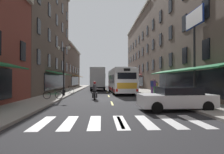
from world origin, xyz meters
TOP-DOWN VIEW (x-y plane):
  - ground_plane at (0.00, 0.00)m, footprint 34.80×80.00m
  - lane_centre_dashes at (0.00, -0.25)m, footprint 0.14×73.90m
  - crosswalk_near at (0.00, -10.00)m, footprint 7.10×2.80m
  - sidewalk_left at (-5.90, 0.00)m, footprint 3.00×80.00m
  - sidewalk_right at (5.90, 0.00)m, footprint 3.00×80.00m
  - storefront_row_right at (11.38, 1.25)m, footprint 9.44×79.90m
  - billboard_sign at (7.05, -2.58)m, footprint 0.40×2.97m
  - transit_bus at (1.76, 7.54)m, footprint 2.88×11.16m
  - box_truck at (-1.41, 14.73)m, footprint 2.49×7.46m
  - sedan_near at (3.62, -7.13)m, footprint 4.37×2.14m
  - sedan_mid at (-1.22, 23.55)m, footprint 1.98×4.51m
  - motorcycle_rider at (-1.44, -0.48)m, footprint 0.62×2.07m
  - bicycle_near at (-4.99, 5.41)m, footprint 1.70×0.48m
  - bicycle_mid at (-5.05, -1.27)m, footprint 1.71×0.48m
  - pedestrian_near at (6.30, 6.15)m, footprint 0.40×0.52m
  - pedestrian_mid at (5.23, 4.20)m, footprint 0.36×0.36m
  - pedestrian_far at (5.82, 5.21)m, footprint 0.36×0.36m
  - street_lamp_twin at (-4.88, 2.57)m, footprint 1.42×0.32m

SIDE VIEW (x-z plane):
  - ground_plane at x=0.00m, z-range -0.10..0.00m
  - lane_centre_dashes at x=0.00m, z-range 0.00..0.01m
  - crosswalk_near at x=0.00m, z-range 0.00..0.01m
  - sidewalk_left at x=-5.90m, z-range 0.00..0.14m
  - sidewalk_right at x=5.90m, z-range 0.00..0.14m
  - bicycle_near at x=-4.99m, z-range 0.05..0.96m
  - bicycle_mid at x=-5.05m, z-range 0.05..0.96m
  - motorcycle_rider at x=-1.44m, z-range -0.12..1.54m
  - sedan_near at x=3.62m, z-range 0.02..1.41m
  - sedan_mid at x=-1.22m, z-range 0.01..1.48m
  - pedestrian_near at x=6.30m, z-range 0.18..1.75m
  - pedestrian_mid at x=5.23m, z-range 0.17..1.95m
  - pedestrian_far at x=5.82m, z-range 0.17..1.97m
  - transit_bus at x=1.76m, z-range 0.08..3.33m
  - box_truck at x=-1.41m, z-range 0.05..3.85m
  - street_lamp_twin at x=-4.88m, z-range 0.42..5.71m
  - billboard_sign at x=7.05m, z-range 2.16..9.79m
  - storefront_row_right at x=11.38m, z-range -0.42..15.77m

